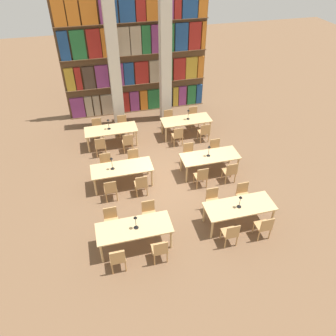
# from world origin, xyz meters

# --- Properties ---
(ground_plane) EXTENTS (40.00, 40.00, 0.00)m
(ground_plane) POSITION_xyz_m (0.00, 0.00, 0.00)
(ground_plane) COLOR brown
(bookshelf_bank) EXTENTS (6.63, 0.35, 5.50)m
(bookshelf_bank) POSITION_xyz_m (0.02, 5.54, 2.68)
(bookshelf_bank) COLOR brown
(bookshelf_bank) RESTS_ON ground_plane
(pillar_left) EXTENTS (0.46, 0.46, 6.00)m
(pillar_left) POSITION_xyz_m (-1.10, 4.42, 3.00)
(pillar_left) COLOR beige
(pillar_left) RESTS_ON ground_plane
(pillar_center) EXTENTS (0.46, 0.46, 6.00)m
(pillar_center) POSITION_xyz_m (1.10, 4.42, 3.00)
(pillar_center) COLOR beige
(pillar_center) RESTS_ON ground_plane
(reading_table_0) EXTENTS (2.13, 0.86, 0.76)m
(reading_table_0) POSITION_xyz_m (-1.64, -2.77, 0.67)
(reading_table_0) COLOR tan
(reading_table_0) RESTS_ON ground_plane
(chair_0) EXTENTS (0.42, 0.40, 0.87)m
(chair_0) POSITION_xyz_m (-2.22, -3.49, 0.47)
(chair_0) COLOR tan
(chair_0) RESTS_ON ground_plane
(chair_1) EXTENTS (0.42, 0.40, 0.87)m
(chair_1) POSITION_xyz_m (-2.22, -2.06, 0.47)
(chair_1) COLOR tan
(chair_1) RESTS_ON ground_plane
(chair_2) EXTENTS (0.42, 0.40, 0.87)m
(chair_2) POSITION_xyz_m (-1.06, -3.49, 0.47)
(chair_2) COLOR tan
(chair_2) RESTS_ON ground_plane
(chair_3) EXTENTS (0.42, 0.40, 0.87)m
(chair_3) POSITION_xyz_m (-1.06, -2.06, 0.47)
(chair_3) COLOR tan
(chair_3) RESTS_ON ground_plane
(desk_lamp_0) EXTENTS (0.14, 0.14, 0.46)m
(desk_lamp_0) POSITION_xyz_m (-1.58, -2.80, 1.06)
(desk_lamp_0) COLOR black
(desk_lamp_0) RESTS_ON reading_table_0
(reading_table_1) EXTENTS (2.13, 0.86, 0.76)m
(reading_table_1) POSITION_xyz_m (1.61, -2.72, 0.67)
(reading_table_1) COLOR tan
(reading_table_1) RESTS_ON ground_plane
(chair_4) EXTENTS (0.42, 0.40, 0.87)m
(chair_4) POSITION_xyz_m (1.04, -3.43, 0.47)
(chair_4) COLOR tan
(chair_4) RESTS_ON ground_plane
(chair_5) EXTENTS (0.42, 0.40, 0.87)m
(chair_5) POSITION_xyz_m (1.04, -2.00, 0.47)
(chair_5) COLOR tan
(chair_5) RESTS_ON ground_plane
(chair_6) EXTENTS (0.42, 0.40, 0.87)m
(chair_6) POSITION_xyz_m (2.10, -3.43, 0.47)
(chair_6) COLOR tan
(chair_6) RESTS_ON ground_plane
(chair_7) EXTENTS (0.42, 0.40, 0.87)m
(chair_7) POSITION_xyz_m (2.10, -2.00, 0.47)
(chair_7) COLOR tan
(chair_7) RESTS_ON ground_plane
(desk_lamp_1) EXTENTS (0.14, 0.14, 0.44)m
(desk_lamp_1) POSITION_xyz_m (1.56, -2.76, 1.05)
(desk_lamp_1) COLOR black
(desk_lamp_1) RESTS_ON reading_table_1
(reading_table_2) EXTENTS (2.13, 0.86, 0.76)m
(reading_table_2) POSITION_xyz_m (-1.58, 0.06, 0.67)
(reading_table_2) COLOR tan
(reading_table_2) RESTS_ON ground_plane
(chair_8) EXTENTS (0.42, 0.40, 0.87)m
(chair_8) POSITION_xyz_m (-2.08, -0.65, 0.47)
(chair_8) COLOR tan
(chair_8) RESTS_ON ground_plane
(chair_9) EXTENTS (0.42, 0.40, 0.87)m
(chair_9) POSITION_xyz_m (-2.08, 0.78, 0.47)
(chair_9) COLOR tan
(chair_9) RESTS_ON ground_plane
(chair_10) EXTENTS (0.42, 0.40, 0.87)m
(chair_10) POSITION_xyz_m (-1.04, -0.65, 0.47)
(chair_10) COLOR tan
(chair_10) RESTS_ON ground_plane
(chair_11) EXTENTS (0.42, 0.40, 0.87)m
(chair_11) POSITION_xyz_m (-1.04, 0.78, 0.47)
(chair_11) COLOR tan
(chair_11) RESTS_ON ground_plane
(desk_lamp_2) EXTENTS (0.14, 0.14, 0.50)m
(desk_lamp_2) POSITION_xyz_m (-1.89, 0.07, 1.09)
(desk_lamp_2) COLOR black
(desk_lamp_2) RESTS_ON reading_table_2
(reading_table_3) EXTENTS (2.13, 0.86, 0.76)m
(reading_table_3) POSITION_xyz_m (1.65, -0.05, 0.67)
(reading_table_3) COLOR tan
(reading_table_3) RESTS_ON ground_plane
(chair_12) EXTENTS (0.42, 0.40, 0.87)m
(chair_12) POSITION_xyz_m (1.08, -0.76, 0.47)
(chair_12) COLOR tan
(chair_12) RESTS_ON ground_plane
(chair_13) EXTENTS (0.42, 0.40, 0.87)m
(chair_13) POSITION_xyz_m (1.08, 0.67, 0.47)
(chair_13) COLOR tan
(chair_13) RESTS_ON ground_plane
(chair_14) EXTENTS (0.42, 0.40, 0.87)m
(chair_14) POSITION_xyz_m (2.16, -0.76, 0.47)
(chair_14) COLOR tan
(chair_14) RESTS_ON ground_plane
(chair_15) EXTENTS (0.42, 0.40, 0.87)m
(chair_15) POSITION_xyz_m (2.16, 0.67, 0.47)
(chair_15) COLOR tan
(chair_15) RESTS_ON ground_plane
(desk_lamp_3) EXTENTS (0.14, 0.14, 0.44)m
(desk_lamp_3) POSITION_xyz_m (1.59, -0.03, 1.05)
(desk_lamp_3) COLOR black
(desk_lamp_3) RESTS_ON reading_table_3
(reading_table_4) EXTENTS (2.13, 0.86, 0.76)m
(reading_table_4) POSITION_xyz_m (-1.64, 2.76, 0.67)
(reading_table_4) COLOR tan
(reading_table_4) RESTS_ON ground_plane
(chair_16) EXTENTS (0.42, 0.40, 0.87)m
(chair_16) POSITION_xyz_m (-2.16, 2.04, 0.47)
(chair_16) COLOR tan
(chair_16) RESTS_ON ground_plane
(chair_17) EXTENTS (0.42, 0.40, 0.87)m
(chair_17) POSITION_xyz_m (-2.16, 3.47, 0.47)
(chair_17) COLOR tan
(chair_17) RESTS_ON ground_plane
(chair_18) EXTENTS (0.42, 0.40, 0.87)m
(chair_18) POSITION_xyz_m (-1.07, 2.04, 0.47)
(chair_18) COLOR tan
(chair_18) RESTS_ON ground_plane
(chair_19) EXTENTS (0.42, 0.40, 0.87)m
(chair_19) POSITION_xyz_m (-1.07, 3.47, 0.47)
(chair_19) COLOR tan
(chair_19) RESTS_ON ground_plane
(desk_lamp_4) EXTENTS (0.14, 0.14, 0.46)m
(desk_lamp_4) POSITION_xyz_m (-1.71, 2.79, 1.07)
(desk_lamp_4) COLOR black
(desk_lamp_4) RESTS_ON reading_table_4
(reading_table_5) EXTENTS (2.13, 0.86, 0.76)m
(reading_table_5) POSITION_xyz_m (1.59, 2.73, 0.67)
(reading_table_5) COLOR tan
(reading_table_5) RESTS_ON ground_plane
(chair_20) EXTENTS (0.42, 0.40, 0.87)m
(chair_20) POSITION_xyz_m (1.01, 2.02, 0.47)
(chair_20) COLOR tan
(chair_20) RESTS_ON ground_plane
(chair_21) EXTENTS (0.42, 0.40, 0.87)m
(chair_21) POSITION_xyz_m (1.01, 3.45, 0.47)
(chair_21) COLOR tan
(chair_21) RESTS_ON ground_plane
(chair_22) EXTENTS (0.42, 0.40, 0.87)m
(chair_22) POSITION_xyz_m (2.17, 2.02, 0.47)
(chair_22) COLOR tan
(chair_22) RESTS_ON ground_plane
(chair_23) EXTENTS (0.42, 0.40, 0.87)m
(chair_23) POSITION_xyz_m (2.17, 3.45, 0.47)
(chair_23) COLOR tan
(chair_23) RESTS_ON ground_plane
(desk_lamp_5) EXTENTS (0.14, 0.14, 0.46)m
(desk_lamp_5) POSITION_xyz_m (1.68, 2.76, 1.06)
(desk_lamp_5) COLOR black
(desk_lamp_5) RESTS_ON reading_table_5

